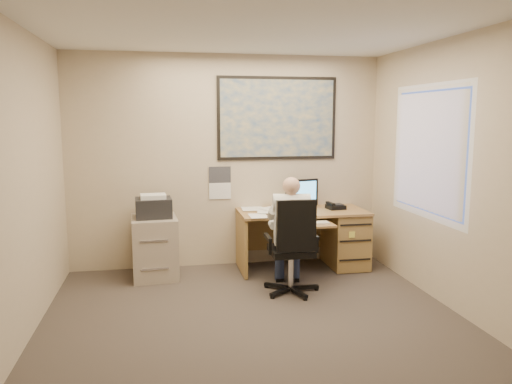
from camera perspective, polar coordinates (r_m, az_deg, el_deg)
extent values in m
cube|color=#3B332E|center=(4.59, 0.68, -16.14)|extent=(4.00, 4.50, 0.00)
cube|color=white|center=(4.24, 0.74, 19.21)|extent=(4.00, 4.50, 0.00)
cube|color=#C6B396|center=(6.41, -3.29, 3.48)|extent=(4.00, 0.00, 2.70)
cube|color=#C6B396|center=(2.09, 13.14, -7.37)|extent=(4.00, 0.00, 2.70)
cube|color=#C6B396|center=(4.29, -26.51, 0.07)|extent=(0.00, 4.50, 2.70)
cube|color=#C6B396|center=(5.00, 23.80, 1.33)|extent=(0.00, 4.50, 2.70)
cube|color=#A07744|center=(6.31, 5.34, -2.26)|extent=(1.60, 0.75, 0.03)
cube|color=#A47E43|center=(6.57, 10.13, -5.27)|extent=(0.45, 0.70, 0.70)
cube|color=#A47E43|center=(6.23, -1.66, -5.91)|extent=(0.04, 0.70, 0.70)
cube|color=#A47E43|center=(6.70, 4.49, -4.12)|extent=(1.55, 0.03, 0.55)
cylinder|color=black|center=(6.46, 5.17, -1.79)|extent=(0.18, 0.18, 0.02)
cube|color=black|center=(6.41, 5.25, -0.11)|extent=(0.46, 0.16, 0.35)
cube|color=#54AFE4|center=(6.38, 5.31, -0.14)|extent=(0.40, 0.11, 0.30)
cube|color=#A07744|center=(5.90, 6.27, -3.79)|extent=(0.55, 0.30, 0.02)
cube|color=beige|center=(5.89, 6.28, -3.57)|extent=(0.43, 0.14, 0.02)
cube|color=black|center=(6.47, 9.09, -1.70)|extent=(0.24, 0.22, 0.05)
cylinder|color=silver|center=(6.09, 3.60, -1.78)|extent=(0.07, 0.07, 0.15)
cylinder|color=white|center=(6.42, 3.45, -1.49)|extent=(0.08, 0.08, 0.10)
cube|color=white|center=(6.20, 1.34, -2.16)|extent=(0.60, 0.56, 0.02)
cube|color=#1E4C93|center=(6.48, 2.46, 8.41)|extent=(1.56, 0.03, 1.06)
cube|color=white|center=(6.42, -4.14, 1.05)|extent=(0.28, 0.01, 0.42)
cube|color=#A49584|center=(6.16, -11.49, -6.18)|extent=(0.56, 0.66, 0.73)
cube|color=black|center=(6.06, -11.63, -1.77)|extent=(0.44, 0.39, 0.23)
cube|color=white|center=(6.02, -11.67, -0.50)|extent=(0.31, 0.25, 0.05)
cylinder|color=silver|center=(5.57, 4.00, -8.88)|extent=(0.06, 0.06, 0.40)
cube|color=black|center=(5.51, 4.03, -6.71)|extent=(0.47, 0.47, 0.07)
cube|color=black|center=(5.22, 4.76, -3.88)|extent=(0.42, 0.07, 0.55)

